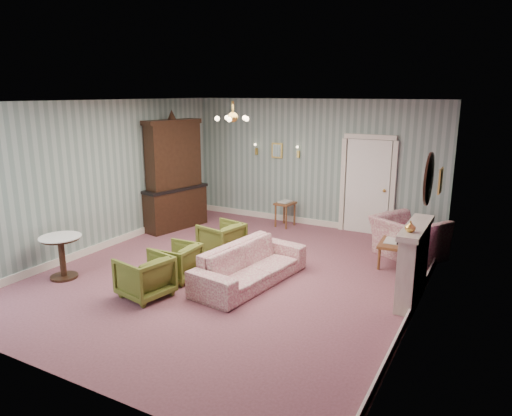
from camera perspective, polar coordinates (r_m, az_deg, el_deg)
The scene contains 27 objects.
floor at distance 8.11m, azimuth -2.62°, elevation -8.00°, with size 7.00×7.00×0.00m, color #894F5C.
ceiling at distance 7.53m, azimuth -2.86°, elevation 12.94°, with size 7.00×7.00×0.00m, color white.
wall_back at distance 10.79m, azimuth 6.96°, elevation 5.42°, with size 6.00×6.00×0.00m, color slate.
wall_front at distance 5.13m, azimuth -23.46°, elevation -5.18°, with size 6.00×6.00×0.00m, color slate.
wall_left at distance 9.57m, azimuth -18.33°, elevation 3.73°, with size 7.00×7.00×0.00m, color slate.
wall_right at distance 6.68m, azimuth 19.86°, elevation -0.57°, with size 7.00×7.00×0.00m, color slate.
wall_right_floral at distance 6.69m, azimuth 19.73°, elevation -0.56°, with size 7.00×7.00×0.00m, color #AE5784.
door at distance 10.41m, azimuth 13.49°, elevation 2.77°, with size 1.12×0.12×2.16m, color white, non-canonical shape.
olive_chair_a at distance 7.31m, azimuth -13.45°, elevation -7.91°, with size 0.69×0.65×0.71m, color #5D6322.
olive_chair_b at distance 7.88m, azimuth -9.69°, elevation -6.29°, with size 0.65×0.61×0.67m, color #5D6322.
olive_chair_c at distance 8.84m, azimuth -4.25°, elevation -3.66°, with size 0.70×0.66×0.72m, color #5D6322.
sofa_chintz at distance 7.58m, azimuth -0.70°, elevation -6.16°, with size 2.16×0.63×0.85m, color #9A3E57.
wingback_chair at distance 9.18m, azimuth 18.23°, elevation -2.67°, with size 1.18×0.76×1.03m, color #9A3E57.
dresser at distance 10.64m, azimuth -10.05°, elevation 4.40°, with size 0.54×1.57×2.61m, color black, non-canonical shape.
fireplace at distance 7.33m, azimuth 18.71°, elevation -6.34°, with size 0.30×1.40×1.16m, color beige, non-canonical shape.
mantel_vase at distance 6.76m, azimuth 18.37°, elevation -2.19°, with size 0.15×0.15×0.15m, color gold.
oval_mirror at distance 7.00m, azimuth 20.32°, elevation 3.37°, with size 0.04×0.76×0.84m, color white, non-canonical shape.
framed_print at distance 8.36m, azimuth 21.64°, elevation 3.11°, with size 0.04×0.34×0.42m, color gold, non-canonical shape.
coffee_table at distance 8.80m, azimuth 16.51°, elevation -5.26°, with size 0.48×0.87×0.45m, color brown, non-canonical shape.
side_table_black at distance 8.43m, azimuth 18.41°, elevation -5.84°, with size 0.38×0.38×0.56m, color black, non-canonical shape.
pedestal_table at distance 8.44m, azimuth -22.63°, elevation -5.57°, with size 0.67×0.67×0.74m, color black, non-canonical shape.
nesting_table at distance 10.82m, azimuth 3.58°, elevation -0.65°, with size 0.37×0.47×0.62m, color brown, non-canonical shape.
gilt_mirror_back at distance 11.08m, azimuth 2.57°, elevation 7.04°, with size 0.28×0.06×0.36m, color gold, non-canonical shape.
sconce_left at distance 11.31m, azimuth -0.00°, elevation 7.19°, with size 0.16×0.12×0.30m, color gold, non-canonical shape.
sconce_right at distance 10.83m, azimuth 5.15°, elevation 6.84°, with size 0.16×0.12×0.30m, color gold, non-canonical shape.
chandelier at distance 7.54m, azimuth -2.84°, elevation 10.89°, with size 0.56×0.56×0.36m, color gold, non-canonical shape.
burgundy_cushion at distance 9.06m, azimuth 17.73°, elevation -3.09°, with size 0.38×0.10×0.38m, color maroon.
Camera 1 is at (3.91, -6.43, 3.03)m, focal length 32.69 mm.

